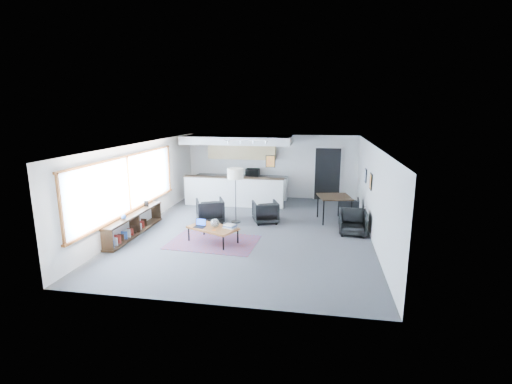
% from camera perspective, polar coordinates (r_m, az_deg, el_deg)
% --- Properties ---
extents(room, '(7.02, 9.02, 2.62)m').
position_cam_1_polar(room, '(11.05, -0.71, 0.56)').
color(room, '#464648').
rests_on(room, ground).
extents(window, '(0.10, 5.95, 1.66)m').
position_cam_1_polar(window, '(11.35, -19.04, 0.99)').
color(window, '#8CBFFF').
rests_on(window, room).
extents(console, '(0.35, 3.00, 0.80)m').
position_cam_1_polar(console, '(11.42, -18.27, -4.75)').
color(console, black).
rests_on(console, floor).
extents(kitchenette, '(4.20, 1.96, 2.60)m').
position_cam_1_polar(kitchenette, '(14.85, -2.63, 3.95)').
color(kitchenette, white).
rests_on(kitchenette, floor).
extents(doorway, '(1.10, 0.12, 2.15)m').
position_cam_1_polar(doorway, '(15.25, 10.93, 2.81)').
color(doorway, black).
rests_on(doorway, room).
extents(track_light, '(1.60, 0.07, 0.15)m').
position_cam_1_polar(track_light, '(13.12, -1.50, 7.88)').
color(track_light, silver).
rests_on(track_light, room).
extents(wall_art_lower, '(0.03, 0.38, 0.48)m').
position_cam_1_polar(wall_art_lower, '(11.30, 17.24, 1.56)').
color(wall_art_lower, black).
rests_on(wall_art_lower, room).
extents(wall_art_upper, '(0.03, 0.34, 0.44)m').
position_cam_1_polar(wall_art_upper, '(12.58, 16.51, 2.45)').
color(wall_art_upper, black).
rests_on(wall_art_upper, room).
extents(kilim_rug, '(2.49, 1.77, 0.01)m').
position_cam_1_polar(kilim_rug, '(10.43, -6.60, -7.66)').
color(kilim_rug, '#512C3F').
rests_on(kilim_rug, floor).
extents(coffee_table, '(1.53, 1.22, 0.44)m').
position_cam_1_polar(coffee_table, '(10.30, -6.65, -5.57)').
color(coffee_table, brown).
rests_on(coffee_table, floor).
extents(laptop, '(0.33, 0.28, 0.22)m').
position_cam_1_polar(laptop, '(10.37, -8.57, -4.95)').
color(laptop, black).
rests_on(laptop, coffee_table).
extents(ceramic_pot, '(0.24, 0.24, 0.24)m').
position_cam_1_polar(ceramic_pot, '(10.24, -6.35, -4.76)').
color(ceramic_pot, gray).
rests_on(ceramic_pot, coffee_table).
extents(book_stack, '(0.40, 0.37, 0.10)m').
position_cam_1_polar(book_stack, '(10.17, -4.03, -5.27)').
color(book_stack, silver).
rests_on(book_stack, coffee_table).
extents(coaster, '(0.10, 0.10, 0.01)m').
position_cam_1_polar(coaster, '(10.03, -6.49, -5.85)').
color(coaster, '#E5590C').
rests_on(coaster, coffee_table).
extents(armchair_left, '(1.08, 1.05, 0.86)m').
position_cam_1_polar(armchair_left, '(12.10, -7.07, -2.71)').
color(armchair_left, black).
rests_on(armchair_left, floor).
extents(armchair_right, '(0.96, 0.93, 0.78)m').
position_cam_1_polar(armchair_right, '(12.02, 1.45, -2.91)').
color(armchair_right, black).
rests_on(armchair_right, floor).
extents(floor_lamp, '(0.60, 0.60, 1.78)m').
position_cam_1_polar(floor_lamp, '(11.81, -3.19, 2.52)').
color(floor_lamp, black).
rests_on(floor_lamp, floor).
extents(dining_table, '(1.19, 1.19, 0.84)m').
position_cam_1_polar(dining_table, '(12.35, 11.97, -0.96)').
color(dining_table, black).
rests_on(dining_table, floor).
extents(dining_chair_near, '(0.68, 0.64, 0.68)m').
position_cam_1_polar(dining_chair_near, '(11.28, 14.64, -4.64)').
color(dining_chair_near, black).
rests_on(dining_chair_near, floor).
extents(dining_chair_far, '(0.61, 0.58, 0.61)m').
position_cam_1_polar(dining_chair_far, '(13.11, 14.00, -2.38)').
color(dining_chair_far, black).
rests_on(dining_chair_far, floor).
extents(microwave, '(0.56, 0.33, 0.36)m').
position_cam_1_polar(microwave, '(15.22, -0.53, 3.17)').
color(microwave, black).
rests_on(microwave, kitchenette).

